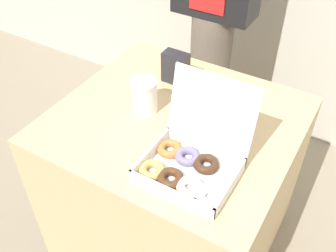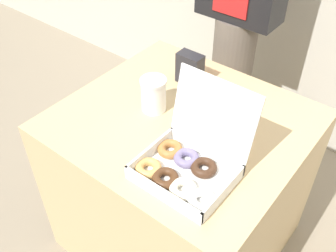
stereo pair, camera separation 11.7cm
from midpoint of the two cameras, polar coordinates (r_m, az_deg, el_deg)
name	(u,v)px [view 2 (the right image)]	position (r m, az deg, el deg)	size (l,w,h in m)	color
ground_plane	(179,234)	(1.93, 3.40, -15.45)	(14.00, 14.00, 0.00)	gray
table	(181,185)	(1.64, 3.89, -8.58)	(0.85, 0.78, 0.71)	tan
donut_box	(187,163)	(1.18, 5.58, -5.54)	(0.30, 0.28, 0.27)	white
coffee_cup	(154,95)	(1.39, 0.30, 4.50)	(0.09, 0.09, 0.13)	white
napkin_holder	(190,69)	(1.54, 5.38, 8.21)	(0.10, 0.06, 0.13)	#232328
person_customer	(240,1)	(1.85, 12.33, 17.29)	(0.37, 0.22, 1.58)	#665B51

